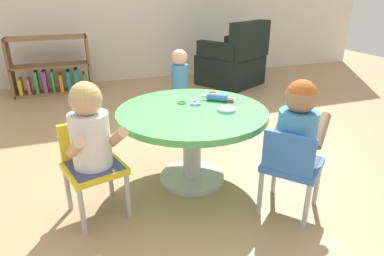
% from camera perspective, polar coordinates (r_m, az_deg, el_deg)
% --- Properties ---
extents(ground_plane, '(10.00, 10.00, 0.00)m').
position_cam_1_polar(ground_plane, '(2.34, 0.00, -8.66)').
color(ground_plane, tan).
extents(craft_table, '(0.96, 0.96, 0.51)m').
position_cam_1_polar(craft_table, '(2.16, 0.00, 0.42)').
color(craft_table, silver).
rests_on(craft_table, ground).
extents(child_chair_left, '(0.37, 0.37, 0.54)m').
position_cam_1_polar(child_chair_left, '(1.97, -16.72, -5.98)').
color(child_chair_left, '#B7B7BC').
rests_on(child_chair_left, ground).
extents(seated_child_left, '(0.35, 0.40, 0.51)m').
position_cam_1_polar(seated_child_left, '(1.84, -17.09, -0.26)').
color(seated_child_left, '#3F4772').
rests_on(seated_child_left, ground).
extents(child_chair_right, '(0.42, 0.42, 0.54)m').
position_cam_1_polar(child_chair_right, '(1.95, 16.54, -6.23)').
color(child_chair_right, '#B7B7BC').
rests_on(child_chair_right, ground).
extents(seated_child_right, '(0.44, 0.43, 0.51)m').
position_cam_1_polar(seated_child_right, '(1.89, 17.61, 0.33)').
color(seated_child_right, '#3F4772').
rests_on(seated_child_right, ground).
extents(bookshelf_low, '(0.93, 0.28, 0.70)m').
position_cam_1_polar(bookshelf_low, '(4.54, -22.82, 9.08)').
color(bookshelf_low, olive).
rests_on(bookshelf_low, ground).
extents(armchair_dark, '(0.96, 0.97, 0.85)m').
position_cam_1_polar(armchair_dark, '(4.61, 7.12, 11.10)').
color(armchair_dark, black).
rests_on(armchair_dark, ground).
extents(toddler_standing, '(0.17, 0.17, 0.67)m').
position_cam_1_polar(toddler_standing, '(3.44, -2.12, 8.19)').
color(toddler_standing, '#33384C').
rests_on(toddler_standing, ground).
extents(rolling_pin, '(0.20, 0.16, 0.05)m').
position_cam_1_polar(rolling_pin, '(2.29, 4.37, 5.23)').
color(rolling_pin, '#3F72CC').
rests_on(rolling_pin, craft_table).
extents(craft_scissors, '(0.09, 0.14, 0.01)m').
position_cam_1_polar(craft_scissors, '(2.22, 0.53, 4.18)').
color(craft_scissors, silver).
rests_on(craft_scissors, craft_table).
extents(playdough_blob_0, '(0.11, 0.11, 0.02)m').
position_cam_1_polar(playdough_blob_0, '(2.10, 5.94, 3.14)').
color(playdough_blob_0, '#8CCCF2').
rests_on(playdough_blob_0, craft_table).
extents(cookie_cutter_0, '(0.07, 0.07, 0.01)m').
position_cam_1_polar(cookie_cutter_0, '(2.46, 3.49, 6.02)').
color(cookie_cutter_0, orange).
rests_on(cookie_cutter_0, craft_table).
extents(cookie_cutter_1, '(0.06, 0.06, 0.01)m').
position_cam_1_polar(cookie_cutter_1, '(2.24, -1.76, 4.39)').
color(cookie_cutter_1, '#4CB259').
rests_on(cookie_cutter_1, craft_table).
extents(cookie_cutter_2, '(0.06, 0.06, 0.01)m').
position_cam_1_polar(cookie_cutter_2, '(2.28, 6.54, 4.55)').
color(cookie_cutter_2, red).
rests_on(cookie_cutter_2, craft_table).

